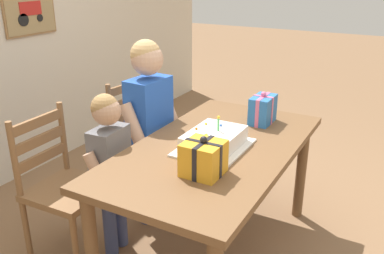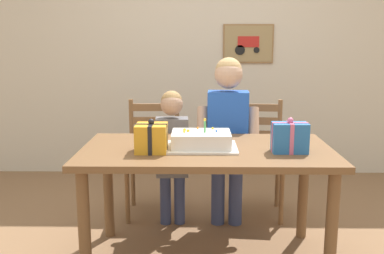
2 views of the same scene
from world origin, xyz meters
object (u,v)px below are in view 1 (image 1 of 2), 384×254
Objects in this scene: chair_right at (144,139)px; child_older at (150,116)px; dining_table at (215,161)px; gift_box_beside_cake at (203,158)px; chair_left at (63,186)px; gift_box_red_large at (263,110)px; child_younger at (110,160)px; birthday_cake at (214,141)px.

child_older reaches higher than chair_right.
dining_table is 1.68× the size of chair_right.
chair_left is at bearing 95.25° from gift_box_beside_cake.
chair_left is (-0.41, 0.80, -0.18)m from dining_table.
gift_box_beside_cake is 0.97m from chair_left.
gift_box_red_large is 1.01m from child_younger.
child_older reaches higher than chair_left.
child_older is (-0.32, 0.66, -0.06)m from gift_box_red_large.
dining_table is 0.53m from gift_box_red_large.
dining_table is at bearing -106.53° from child_older.
chair_left is 0.83m from chair_right.
child_older is 0.44m from child_younger.
child_older is 1.24× the size of child_younger.
dining_table is at bearing -66.16° from child_younger.
gift_box_red_large is (0.49, -0.10, 0.19)m from dining_table.
child_older is at bearing -22.25° from chair_left.
chair_right is (-0.07, 0.90, -0.37)m from gift_box_red_large.
child_younger is (0.08, 0.66, -0.20)m from gift_box_beside_cake.
chair_left is at bearing 115.10° from birthday_cake.
child_younger is at bearing -160.40° from chair_right.
chair_right is 0.46m from child_older.
child_older is at bearing -0.07° from child_younger.
chair_right is at bearing 62.50° from dining_table.
gift_box_beside_cake is (-0.33, -0.10, 0.18)m from dining_table.
gift_box_beside_cake reaches higher than birthday_cake.
dining_table is 0.62m from child_younger.
chair_left is 0.72× the size of child_older.
child_older is at bearing 70.58° from birthday_cake.
child_younger reaches higher than gift_box_beside_cake.
chair_right reaches higher than dining_table.
gift_box_beside_cake is 0.22× the size of chair_right.
chair_left is at bearing 157.75° from child_older.
gift_box_red_large reaches higher than chair_left.
gift_box_beside_cake is at bearing -84.75° from chair_left.
chair_right is at bearing 60.87° from birthday_cake.
gift_box_red_large is 0.17× the size of child_older.
gift_box_beside_cake reaches higher than chair_left.
birthday_cake is at bearing 16.35° from gift_box_beside_cake.
birthday_cake is (-0.03, -0.01, 0.15)m from dining_table.
birthday_cake is 0.98m from chair_right.
chair_left is 0.70m from child_older.
birthday_cake is 0.34× the size of child_older.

